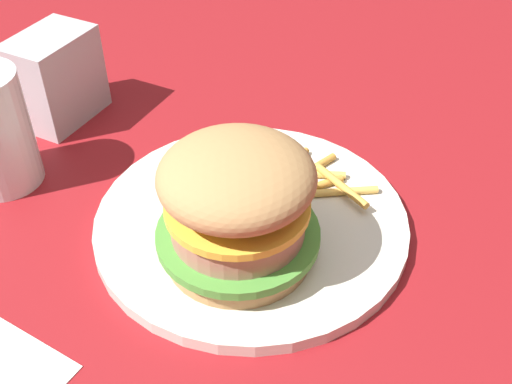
{
  "coord_description": "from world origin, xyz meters",
  "views": [
    {
      "loc": [
        -0.34,
        -0.22,
        0.38
      ],
      "look_at": [
        -0.01,
        -0.0,
        0.04
      ],
      "focal_mm": 43.77,
      "sensor_mm": 36.0,
      "label": 1
    }
  ],
  "objects_px": {
    "plate": "(256,223)",
    "sandwich": "(237,204)",
    "napkin_dispenser": "(56,78)",
    "fries_pile": "(317,181)"
  },
  "relations": [
    {
      "from": "plate",
      "to": "sandwich",
      "type": "relative_size",
      "value": 2.08
    },
    {
      "from": "napkin_dispenser",
      "to": "sandwich",
      "type": "bearing_deg",
      "value": -111.24
    },
    {
      "from": "plate",
      "to": "fries_pile",
      "type": "bearing_deg",
      "value": -18.79
    },
    {
      "from": "plate",
      "to": "sandwich",
      "type": "xyz_separation_m",
      "value": [
        -0.04,
        -0.01,
        0.06
      ]
    },
    {
      "from": "plate",
      "to": "fries_pile",
      "type": "relative_size",
      "value": 2.95
    },
    {
      "from": "napkin_dispenser",
      "to": "plate",
      "type": "bearing_deg",
      "value": -103.33
    },
    {
      "from": "plate",
      "to": "fries_pile",
      "type": "xyz_separation_m",
      "value": [
        0.07,
        -0.02,
        0.01
      ]
    },
    {
      "from": "plate",
      "to": "napkin_dispenser",
      "type": "relative_size",
      "value": 2.88
    },
    {
      "from": "plate",
      "to": "napkin_dispenser",
      "type": "bearing_deg",
      "value": 81.78
    },
    {
      "from": "sandwich",
      "to": "napkin_dispenser",
      "type": "relative_size",
      "value": 1.39
    }
  ]
}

